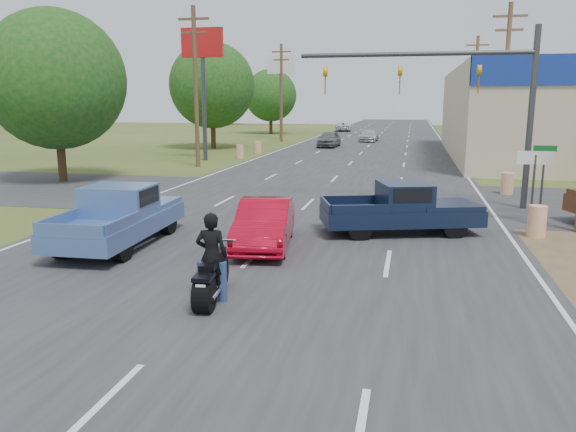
% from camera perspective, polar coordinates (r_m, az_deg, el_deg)
% --- Properties ---
extents(ground, '(200.00, 200.00, 0.00)m').
position_cam_1_polar(ground, '(8.65, -18.62, -17.92)').
color(ground, '#3B481C').
rests_on(ground, ground).
extents(main_road, '(15.00, 180.00, 0.02)m').
position_cam_1_polar(main_road, '(46.74, 7.42, 6.35)').
color(main_road, '#2D2D30').
rests_on(main_road, ground).
extents(cross_road, '(120.00, 10.00, 0.02)m').
position_cam_1_polar(cross_road, '(25.06, 2.87, 1.98)').
color(cross_road, '#2D2D30').
rests_on(cross_road, ground).
extents(utility_pole_2, '(2.00, 0.28, 10.00)m').
position_cam_1_polar(utility_pole_2, '(37.78, 21.20, 12.53)').
color(utility_pole_2, '#4C3823').
rests_on(utility_pole_2, ground).
extents(utility_pole_3, '(2.00, 0.28, 10.00)m').
position_cam_1_polar(utility_pole_3, '(55.65, 18.45, 12.15)').
color(utility_pole_3, '#4C3823').
rests_on(utility_pole_3, ground).
extents(utility_pole_5, '(2.00, 0.28, 10.00)m').
position_cam_1_polar(utility_pole_5, '(36.98, -9.37, 13.18)').
color(utility_pole_5, '#4C3823').
rests_on(utility_pole_5, ground).
extents(utility_pole_6, '(2.00, 0.28, 10.00)m').
position_cam_1_polar(utility_pole_6, '(59.95, -0.67, 12.64)').
color(utility_pole_6, '#4C3823').
rests_on(utility_pole_6, ground).
extents(tree_0, '(7.14, 7.14, 8.84)m').
position_cam_1_polar(tree_0, '(32.00, -22.57, 12.65)').
color(tree_0, '#422D19').
rests_on(tree_0, ground).
extents(tree_1, '(7.56, 7.56, 9.36)m').
position_cam_1_polar(tree_1, '(51.49, -7.73, 13.01)').
color(tree_1, '#422D19').
rests_on(tree_1, ground).
extents(tree_2, '(6.72, 6.72, 8.32)m').
position_cam_1_polar(tree_2, '(74.65, -1.77, 12.14)').
color(tree_2, '#422D19').
rests_on(tree_2, ground).
extents(tree_4, '(9.24, 9.24, 11.44)m').
position_cam_1_polar(tree_4, '(100.60, -24.09, 12.08)').
color(tree_4, '#422D19').
rests_on(tree_4, ground).
extents(tree_6, '(8.82, 8.82, 10.92)m').
position_cam_1_polar(tree_6, '(106.98, -6.29, 12.73)').
color(tree_6, '#422D19').
rests_on(tree_6, ground).
extents(barrel_0, '(0.56, 0.56, 1.00)m').
position_cam_1_polar(barrel_0, '(19.14, 23.97, -0.51)').
color(barrel_0, orange).
rests_on(barrel_0, ground).
extents(barrel_1, '(0.56, 0.56, 1.00)m').
position_cam_1_polar(barrel_1, '(27.46, 21.38, 3.08)').
color(barrel_1, orange).
rests_on(barrel_1, ground).
extents(barrel_2, '(0.56, 0.56, 1.00)m').
position_cam_1_polar(barrel_2, '(42.45, -4.89, 6.55)').
color(barrel_2, orange).
rests_on(barrel_2, ground).
extents(barrel_3, '(0.56, 0.56, 1.00)m').
position_cam_1_polar(barrel_3, '(46.19, -3.05, 6.97)').
color(barrel_3, orange).
rests_on(barrel_3, ground).
extents(pole_sign_left_near, '(3.00, 0.35, 9.20)m').
position_cam_1_polar(pole_sign_left_near, '(41.17, -8.67, 15.60)').
color(pole_sign_left_near, '#3F3F44').
rests_on(pole_sign_left_near, ground).
extents(pole_sign_left_far, '(3.00, 0.35, 9.20)m').
position_cam_1_polar(pole_sign_left_far, '(64.13, -0.74, 14.23)').
color(pole_sign_left_far, '#3F3F44').
rests_on(pole_sign_left_far, ground).
extents(lane_sign, '(1.20, 0.08, 2.52)m').
position_cam_1_polar(lane_sign, '(20.91, 23.76, 4.35)').
color(lane_sign, '#3F3F44').
rests_on(lane_sign, ground).
extents(street_name_sign, '(0.80, 0.08, 2.61)m').
position_cam_1_polar(street_name_sign, '(22.52, 24.48, 3.99)').
color(street_name_sign, '#3F3F44').
rests_on(street_name_sign, ground).
extents(signal_mast, '(9.12, 0.40, 7.00)m').
position_cam_1_polar(signal_mast, '(23.45, 17.10, 12.60)').
color(signal_mast, '#3F3F44').
rests_on(signal_mast, ground).
extents(red_convertible, '(2.01, 4.33, 1.37)m').
position_cam_1_polar(red_convertible, '(16.23, -2.39, -0.85)').
color(red_convertible, '#AF081E').
rests_on(red_convertible, ground).
extents(motorcycle, '(0.72, 2.33, 1.18)m').
position_cam_1_polar(motorcycle, '(11.95, -7.78, -6.32)').
color(motorcycle, black).
rests_on(motorcycle, ground).
extents(rider, '(0.71, 0.50, 1.83)m').
position_cam_1_polar(rider, '(11.90, -7.76, -4.44)').
color(rider, black).
rests_on(rider, ground).
extents(blue_pickup, '(2.27, 5.41, 1.77)m').
position_cam_1_polar(blue_pickup, '(17.25, -16.67, 0.11)').
color(blue_pickup, black).
rests_on(blue_pickup, ground).
extents(navy_pickup, '(5.31, 3.33, 1.65)m').
position_cam_1_polar(navy_pickup, '(18.32, 11.73, 0.81)').
color(navy_pickup, black).
rests_on(navy_pickup, ground).
extents(distant_car_grey, '(1.90, 4.44, 1.49)m').
position_cam_1_polar(distant_car_grey, '(52.75, 4.20, 7.80)').
color(distant_car_grey, slate).
rests_on(distant_car_grey, ground).
extents(distant_car_silver, '(1.99, 4.47, 1.27)m').
position_cam_1_polar(distant_car_silver, '(60.70, 8.22, 8.09)').
color(distant_car_silver, '#B9B9BE').
rests_on(distant_car_silver, ground).
extents(distant_car_white, '(2.80, 4.87, 1.28)m').
position_cam_1_polar(distant_car_white, '(81.46, 5.61, 9.01)').
color(distant_car_white, silver).
rests_on(distant_car_white, ground).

